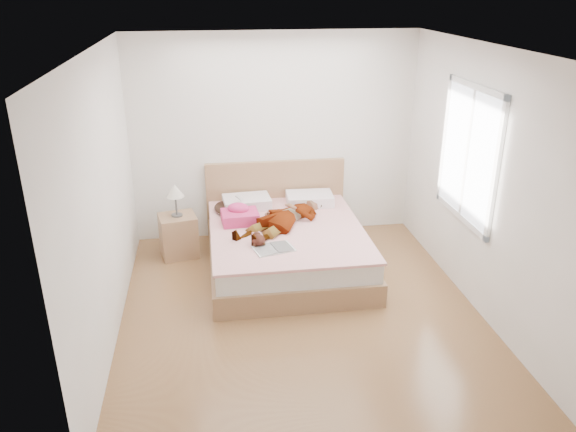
{
  "coord_description": "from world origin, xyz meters",
  "views": [
    {
      "loc": [
        -0.85,
        -4.87,
        3.12
      ],
      "look_at": [
        0.0,
        0.85,
        0.7
      ],
      "focal_mm": 35.0,
      "sensor_mm": 36.0,
      "label": 1
    }
  ],
  "objects_px": {
    "magazine": "(274,249)",
    "phone": "(239,198)",
    "bed": "(286,243)",
    "coffee_mug": "(256,240)",
    "towel": "(240,215)",
    "woman": "(285,215)",
    "plush_toy": "(258,239)",
    "nightstand": "(178,232)"
  },
  "relations": [
    {
      "from": "magazine",
      "to": "plush_toy",
      "type": "xyz_separation_m",
      "value": [
        -0.15,
        0.13,
        0.06
      ]
    },
    {
      "from": "phone",
      "to": "bed",
      "type": "relative_size",
      "value": 0.05
    },
    {
      "from": "bed",
      "to": "magazine",
      "type": "xyz_separation_m",
      "value": [
        -0.22,
        -0.62,
        0.24
      ]
    },
    {
      "from": "woman",
      "to": "phone",
      "type": "xyz_separation_m",
      "value": [
        -0.5,
        0.4,
        0.09
      ]
    },
    {
      "from": "phone",
      "to": "nightstand",
      "type": "distance_m",
      "value": 0.85
    },
    {
      "from": "towel",
      "to": "bed",
      "type": "bearing_deg",
      "value": -17.4
    },
    {
      "from": "woman",
      "to": "phone",
      "type": "relative_size",
      "value": 14.74
    },
    {
      "from": "woman",
      "to": "nightstand",
      "type": "distance_m",
      "value": 1.34
    },
    {
      "from": "bed",
      "to": "towel",
      "type": "height_order",
      "value": "bed"
    },
    {
      "from": "bed",
      "to": "towel",
      "type": "relative_size",
      "value": 4.71
    },
    {
      "from": "magazine",
      "to": "coffee_mug",
      "type": "relative_size",
      "value": 4.37
    },
    {
      "from": "magazine",
      "to": "nightstand",
      "type": "height_order",
      "value": "nightstand"
    },
    {
      "from": "towel",
      "to": "plush_toy",
      "type": "height_order",
      "value": "towel"
    },
    {
      "from": "phone",
      "to": "plush_toy",
      "type": "bearing_deg",
      "value": -127.45
    },
    {
      "from": "bed",
      "to": "plush_toy",
      "type": "bearing_deg",
      "value": -127.37
    },
    {
      "from": "nightstand",
      "to": "plush_toy",
      "type": "bearing_deg",
      "value": -46.0
    },
    {
      "from": "coffee_mug",
      "to": "bed",
      "type": "bearing_deg",
      "value": 49.53
    },
    {
      "from": "woman",
      "to": "bed",
      "type": "xyz_separation_m",
      "value": [
        0.0,
        -0.07,
        -0.34
      ]
    },
    {
      "from": "phone",
      "to": "bed",
      "type": "distance_m",
      "value": 0.81
    },
    {
      "from": "bed",
      "to": "phone",
      "type": "bearing_deg",
      "value": 136.64
    },
    {
      "from": "woman",
      "to": "nightstand",
      "type": "height_order",
      "value": "nightstand"
    },
    {
      "from": "phone",
      "to": "towel",
      "type": "bearing_deg",
      "value": -139.17
    },
    {
      "from": "coffee_mug",
      "to": "nightstand",
      "type": "distance_m",
      "value": 1.27
    },
    {
      "from": "coffee_mug",
      "to": "plush_toy",
      "type": "xyz_separation_m",
      "value": [
        0.02,
        -0.02,
        0.02
      ]
    },
    {
      "from": "coffee_mug",
      "to": "towel",
      "type": "bearing_deg",
      "value": 101.94
    },
    {
      "from": "coffee_mug",
      "to": "plush_toy",
      "type": "relative_size",
      "value": 0.47
    },
    {
      "from": "magazine",
      "to": "phone",
      "type": "bearing_deg",
      "value": 104.56
    },
    {
      "from": "coffee_mug",
      "to": "phone",
      "type": "bearing_deg",
      "value": 96.78
    },
    {
      "from": "phone",
      "to": "towel",
      "type": "relative_size",
      "value": 0.23
    },
    {
      "from": "woman",
      "to": "plush_toy",
      "type": "xyz_separation_m",
      "value": [
        -0.37,
        -0.56,
        -0.04
      ]
    },
    {
      "from": "coffee_mug",
      "to": "woman",
      "type": "bearing_deg",
      "value": 53.7
    },
    {
      "from": "bed",
      "to": "coffee_mug",
      "type": "relative_size",
      "value": 19.26
    },
    {
      "from": "towel",
      "to": "coffee_mug",
      "type": "relative_size",
      "value": 4.09
    },
    {
      "from": "bed",
      "to": "magazine",
      "type": "bearing_deg",
      "value": -109.45
    },
    {
      "from": "phone",
      "to": "towel",
      "type": "height_order",
      "value": "towel"
    },
    {
      "from": "towel",
      "to": "magazine",
      "type": "distance_m",
      "value": 0.84
    },
    {
      "from": "bed",
      "to": "nightstand",
      "type": "bearing_deg",
      "value": 160.77
    },
    {
      "from": "phone",
      "to": "magazine",
      "type": "height_order",
      "value": "phone"
    },
    {
      "from": "woman",
      "to": "coffee_mug",
      "type": "height_order",
      "value": "woman"
    },
    {
      "from": "woman",
      "to": "nightstand",
      "type": "bearing_deg",
      "value": -151.58
    },
    {
      "from": "bed",
      "to": "towel",
      "type": "xyz_separation_m",
      "value": [
        -0.52,
        0.16,
        0.32
      ]
    },
    {
      "from": "plush_toy",
      "to": "magazine",
      "type": "bearing_deg",
      "value": -41.75
    }
  ]
}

